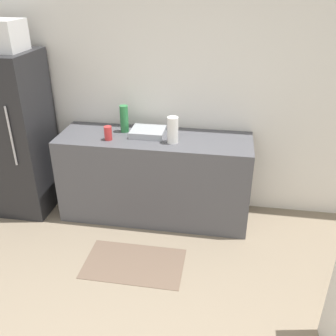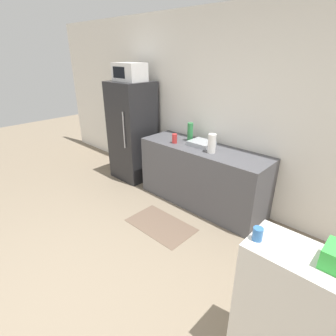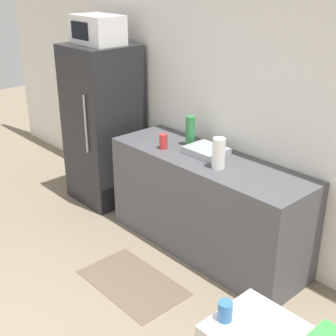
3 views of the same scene
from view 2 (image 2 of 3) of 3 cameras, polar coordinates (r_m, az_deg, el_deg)
ground_plane at (r=2.80m, az=-24.12°, el=-25.94°), size 14.00×14.00×0.00m
wall_back at (r=3.70m, az=12.54°, el=11.62°), size 8.00×0.06×2.60m
refrigerator at (r=4.52m, az=-7.65°, el=7.84°), size 0.65×0.64×1.64m
microwave at (r=4.36m, az=-8.39°, el=19.97°), size 0.50×0.34×0.27m
counter at (r=3.76m, az=7.33°, el=-1.78°), size 1.87×0.60×0.87m
sink_basin at (r=3.67m, az=7.29°, el=5.35°), size 0.32×0.28×0.06m
bottle_tall at (r=3.82m, az=4.85°, el=7.82°), size 0.08×0.08×0.27m
bottle_short at (r=3.73m, az=1.44°, el=6.44°), size 0.07×0.07×0.13m
shelf_cabinet at (r=2.05m, az=27.04°, el=-28.27°), size 0.78×0.35×1.02m
jar at (r=1.70m, az=18.94°, el=-13.42°), size 0.06×0.06×0.08m
paper_towel_roll at (r=3.38m, az=9.52°, el=5.29°), size 0.10×0.10×0.25m
kitchen_rug at (r=3.47m, az=-1.60°, el=-12.26°), size 0.86×0.51×0.01m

